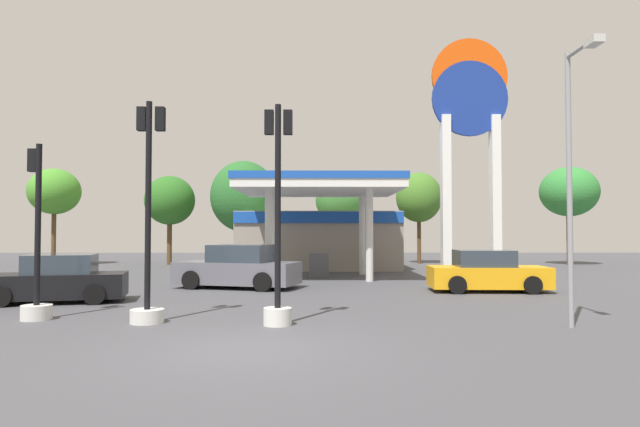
# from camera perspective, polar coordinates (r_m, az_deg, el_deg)

# --- Properties ---
(ground_plane) EXTENTS (90.00, 90.00, 0.00)m
(ground_plane) POSITION_cam_1_polar(r_m,az_deg,el_deg) (10.42, -7.67, -13.74)
(ground_plane) COLOR #47474C
(ground_plane) RESTS_ON ground
(gas_station) EXTENTS (9.04, 14.09, 4.59)m
(gas_station) POSITION_cam_1_polar(r_m,az_deg,el_deg) (31.57, -0.16, -2.15)
(gas_station) COLOR gray
(gas_station) RESTS_ON ground
(station_pole_sign) EXTENTS (3.45, 0.56, 10.96)m
(station_pole_sign) POSITION_cam_1_polar(r_m,az_deg,el_deg) (26.23, 15.28, 8.45)
(station_pole_sign) COLOR white
(station_pole_sign) RESTS_ON ground
(car_0) EXTENTS (4.20, 2.02, 1.48)m
(car_0) POSITION_cam_1_polar(r_m,az_deg,el_deg) (20.62, 16.95, -5.89)
(car_0) COLOR black
(car_0) RESTS_ON ground
(car_1) EXTENTS (4.93, 3.11, 1.64)m
(car_1) POSITION_cam_1_polar(r_m,az_deg,el_deg) (21.16, -8.50, -5.64)
(car_1) COLOR black
(car_1) RESTS_ON ground
(car_2) EXTENTS (4.31, 2.54, 1.45)m
(car_2) POSITION_cam_1_polar(r_m,az_deg,el_deg) (18.53, -25.65, -6.30)
(car_2) COLOR black
(car_2) RESTS_ON ground
(traffic_signal_0) EXTENTS (0.72, 0.72, 4.29)m
(traffic_signal_0) POSITION_cam_1_polar(r_m,az_deg,el_deg) (15.15, -27.31, -5.33)
(traffic_signal_0) COLOR silver
(traffic_signal_0) RESTS_ON ground
(traffic_signal_1) EXTENTS (0.65, 0.68, 5.08)m
(traffic_signal_1) POSITION_cam_1_polar(r_m,az_deg,el_deg) (12.71, -4.39, -3.18)
(traffic_signal_1) COLOR silver
(traffic_signal_1) RESTS_ON ground
(traffic_signal_2) EXTENTS (0.78, 0.78, 5.23)m
(traffic_signal_2) POSITION_cam_1_polar(r_m,az_deg,el_deg) (13.61, -17.37, -3.44)
(traffic_signal_2) COLOR silver
(traffic_signal_2) RESTS_ON ground
(tree_0) EXTENTS (3.21, 3.21, 6.14)m
(tree_0) POSITION_cam_1_polar(r_m,az_deg,el_deg) (38.91, -25.82, 2.04)
(tree_0) COLOR brown
(tree_0) RESTS_ON ground
(tree_1) EXTENTS (3.21, 3.21, 5.73)m
(tree_1) POSITION_cam_1_polar(r_m,az_deg,el_deg) (36.86, -15.30, 1.29)
(tree_1) COLOR brown
(tree_1) RESTS_ON ground
(tree_2) EXTENTS (4.25, 4.25, 6.67)m
(tree_2) POSITION_cam_1_polar(r_m,az_deg,el_deg) (35.65, -7.92, 1.76)
(tree_2) COLOR brown
(tree_2) RESTS_ON ground
(tree_3) EXTENTS (3.36, 3.36, 5.43)m
(tree_3) POSITION_cam_1_polar(r_m,az_deg,el_deg) (34.78, 2.30, 1.24)
(tree_3) COLOR brown
(tree_3) RESTS_ON ground
(tree_4) EXTENTS (3.04, 3.04, 6.08)m
(tree_4) POSITION_cam_1_polar(r_m,az_deg,el_deg) (37.33, 10.21, 1.63)
(tree_4) COLOR brown
(tree_4) RESTS_ON ground
(tree_5) EXTENTS (3.63, 3.63, 6.26)m
(tree_5) POSITION_cam_1_polar(r_m,az_deg,el_deg) (38.56, 24.41, 2.03)
(tree_5) COLOR brown
(tree_5) RESTS_ON ground
(corner_streetlamp) EXTENTS (0.24, 1.48, 6.19)m
(corner_streetlamp) POSITION_cam_1_polar(r_m,az_deg,el_deg) (13.44, 24.80, 5.28)
(corner_streetlamp) COLOR gray
(corner_streetlamp) RESTS_ON ground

